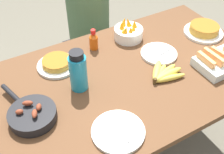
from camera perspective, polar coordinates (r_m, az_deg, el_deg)
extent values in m
cube|color=brown|center=(1.50, 0.00, -1.34)|extent=(1.76, 0.92, 0.03)
cylinder|color=brown|center=(2.37, 12.59, 4.67)|extent=(0.07, 0.07, 0.73)
ellipsoid|color=gold|center=(1.51, 11.58, -0.20)|extent=(0.19, 0.07, 0.03)
ellipsoid|color=gold|center=(1.52, 11.22, 0.48)|extent=(0.20, 0.05, 0.04)
ellipsoid|color=gold|center=(1.53, 10.66, 0.81)|extent=(0.20, 0.09, 0.04)
ellipsoid|color=gold|center=(1.53, 9.70, 0.76)|extent=(0.15, 0.11, 0.03)
ellipsoid|color=gold|center=(1.53, 9.13, 1.27)|extent=(0.16, 0.16, 0.04)
cylinder|color=#4C3819|center=(1.48, 8.71, -0.82)|extent=(0.02, 0.02, 0.04)
cube|color=silver|center=(1.68, 21.26, 2.80)|extent=(0.28, 0.19, 0.05)
cube|color=#F29E56|center=(1.60, 18.55, 3.29)|extent=(0.03, 0.13, 0.04)
cube|color=#F29E56|center=(1.62, 19.90, 3.76)|extent=(0.03, 0.14, 0.05)
cube|color=#F29E56|center=(1.65, 21.19, 4.17)|extent=(0.04, 0.13, 0.05)
cylinder|color=black|center=(1.36, -15.65, -8.10)|extent=(0.22, 0.22, 0.01)
cylinder|color=black|center=(1.34, -15.85, -7.38)|extent=(0.22, 0.22, 0.04)
cylinder|color=black|center=(1.45, -19.85, -3.16)|extent=(0.06, 0.15, 0.02)
ellipsoid|color=brown|center=(1.29, -15.47, -7.18)|extent=(0.04, 0.06, 0.03)
ellipsoid|color=brown|center=(1.32, -18.31, -6.74)|extent=(0.04, 0.04, 0.03)
ellipsoid|color=brown|center=(1.34, -16.77, -5.12)|extent=(0.05, 0.04, 0.02)
ellipsoid|color=brown|center=(1.31, -14.66, -5.92)|extent=(0.04, 0.05, 0.03)
cylinder|color=silver|center=(1.93, 18.04, 8.62)|extent=(0.25, 0.25, 0.02)
cylinder|color=gold|center=(1.91, 18.22, 9.35)|extent=(0.19, 0.19, 0.04)
cylinder|color=#9B601E|center=(1.90, 18.37, 9.93)|extent=(0.18, 0.18, 0.00)
cylinder|color=silver|center=(1.60, -11.06, 2.33)|extent=(0.22, 0.22, 0.02)
cylinder|color=gold|center=(1.58, -11.17, 2.97)|extent=(0.16, 0.16, 0.03)
cylinder|color=#9B601E|center=(1.57, -11.25, 3.44)|extent=(0.16, 0.16, 0.00)
cylinder|color=silver|center=(1.67, 9.49, 4.68)|extent=(0.21, 0.21, 0.02)
cylinder|color=silver|center=(1.67, 10.62, 4.98)|extent=(0.12, 0.03, 0.01)
cube|color=silver|center=(1.62, 8.69, 3.78)|extent=(0.05, 0.03, 0.00)
cylinder|color=silver|center=(1.26, 1.26, -11.02)|extent=(0.24, 0.24, 0.02)
cylinder|color=silver|center=(1.26, 1.39, -9.78)|extent=(0.01, 0.11, 0.01)
cube|color=silver|center=(1.23, 3.13, -12.23)|extent=(0.02, 0.04, 0.00)
cylinder|color=silver|center=(1.78, 3.35, 8.83)|extent=(0.18, 0.18, 0.07)
cone|color=orange|center=(1.77, 4.58, 10.63)|extent=(0.04, 0.04, 0.05)
cone|color=orange|center=(1.78, 3.34, 11.00)|extent=(0.06, 0.05, 0.06)
cone|color=orange|center=(1.78, 2.43, 11.07)|extent=(0.06, 0.04, 0.06)
cone|color=orange|center=(1.74, 2.03, 10.31)|extent=(0.05, 0.05, 0.06)
cone|color=orange|center=(1.71, 2.77, 9.44)|extent=(0.06, 0.06, 0.05)
cone|color=orange|center=(1.72, 3.82, 9.52)|extent=(0.04, 0.04, 0.04)
cone|color=orange|center=(1.74, 4.40, 9.78)|extent=(0.05, 0.05, 0.04)
cylinder|color=teal|center=(1.40, -6.87, 0.79)|extent=(0.09, 0.09, 0.19)
cylinder|color=black|center=(1.32, -7.26, 4.44)|extent=(0.07, 0.07, 0.03)
cylinder|color=#C64C0F|center=(1.69, -3.74, 6.95)|extent=(0.05, 0.05, 0.08)
cone|color=#C64C0F|center=(1.66, -3.82, 8.43)|extent=(0.05, 0.05, 0.02)
cylinder|color=red|center=(1.64, -3.86, 9.16)|extent=(0.03, 0.03, 0.03)
cube|color=black|center=(2.40, -4.16, 1.94)|extent=(0.34, 0.34, 0.45)
cylinder|color=#476642|center=(2.12, -4.79, 11.60)|extent=(0.31, 0.31, 0.49)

